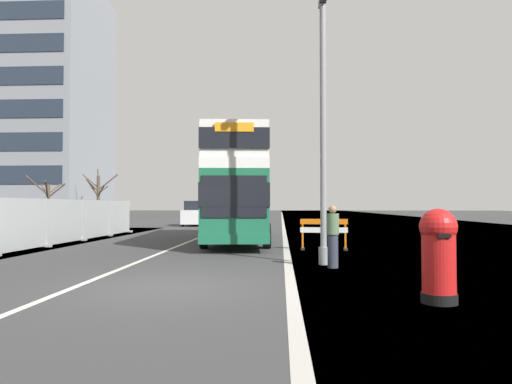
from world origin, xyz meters
The scene contains 12 objects.
ground centered at (0.59, 0.08, -0.05)m, with size 140.00×280.00×0.10m.
double_decker_bus centered at (0.29, 12.09, 2.52)m, with size 3.40×11.77×4.73m.
lamppost_foreground centered at (3.59, 3.79, 3.66)m, with size 0.29×0.70×7.79m.
red_pillar_postbox centered at (5.11, -1.30, 0.90)m, with size 0.64×0.64×1.65m.
roadworks_barrier centered at (4.00, 8.11, 0.76)m, with size 1.79×0.55×1.18m.
construction_site_fence centered at (-7.19, 12.14, 0.96)m, with size 0.44×13.80×2.02m.
car_oncoming_near centered at (-4.68, 28.52, 0.96)m, with size 1.96×4.45×2.06m.
car_receding_mid centered at (-0.38, 36.85, 1.04)m, with size 1.92×3.93×2.25m.
bare_tree_far_verge_near centered at (-17.07, 27.77, 2.16)m, with size 2.91×2.99×4.19m.
bare_tree_far_verge_mid centered at (-14.66, 32.42, 2.72)m, with size 3.63×2.48×5.19m.
pedestrian_at_kerb centered at (3.77, 3.11, 0.85)m, with size 0.34×0.34×1.70m.
backdrop_office_block centered at (-28.14, 38.80, 12.66)m, with size 21.02×12.26×25.32m.
Camera 1 is at (2.36, -9.49, 1.71)m, focal length 32.21 mm.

